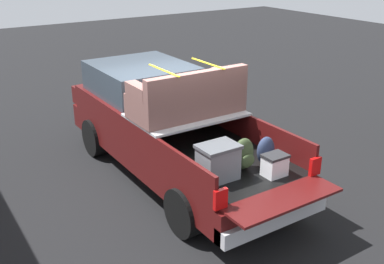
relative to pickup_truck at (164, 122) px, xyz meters
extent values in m
plane|color=black|center=(-0.37, 0.00, -0.97)|extent=(40.00, 40.00, 0.00)
cube|color=#470F0F|center=(-0.37, 0.00, -0.36)|extent=(5.50, 1.92, 0.48)
cube|color=black|center=(-1.57, 0.00, -0.10)|extent=(2.80, 1.80, 0.04)
cube|color=#470F0F|center=(-1.57, 0.93, 0.13)|extent=(2.80, 0.06, 0.50)
cube|color=#470F0F|center=(-1.57, -0.93, 0.13)|extent=(2.80, 0.06, 0.50)
cube|color=#470F0F|center=(-0.20, 0.00, 0.13)|extent=(0.06, 1.80, 0.50)
cube|color=#470F0F|center=(-3.24, 0.00, -0.10)|extent=(0.55, 1.80, 0.04)
cube|color=#B2B2B7|center=(-0.79, 0.00, 0.40)|extent=(1.25, 1.92, 0.04)
cube|color=#470F0F|center=(0.98, 0.00, 0.13)|extent=(2.30, 1.92, 0.50)
cube|color=#2D3842|center=(0.88, 0.00, 0.67)|extent=(1.94, 1.76, 0.58)
cube|color=#470F0F|center=(2.33, 0.00, 0.07)|extent=(0.40, 1.82, 0.38)
cube|color=#B2B2B7|center=(-3.09, 0.00, -0.48)|extent=(0.24, 1.92, 0.24)
cube|color=red|center=(-2.99, 0.88, 0.06)|extent=(0.06, 0.20, 0.28)
cube|color=red|center=(-2.99, -0.88, 0.06)|extent=(0.06, 0.20, 0.28)
cylinder|color=black|center=(1.38, 0.88, -0.58)|extent=(0.78, 0.30, 0.78)
cylinder|color=black|center=(1.38, -0.88, -0.58)|extent=(0.78, 0.30, 0.78)
cylinder|color=black|center=(-2.12, 0.88, -0.58)|extent=(0.78, 0.30, 0.78)
cylinder|color=black|center=(-2.12, -0.88, -0.58)|extent=(0.78, 0.30, 0.78)
cube|color=slate|center=(-2.29, 0.41, 0.16)|extent=(0.40, 0.55, 0.49)
cube|color=#505359|center=(-2.29, 0.41, 0.43)|extent=(0.44, 0.59, 0.05)
ellipsoid|color=#384728|center=(-2.24, -0.10, 0.17)|extent=(0.20, 0.37, 0.51)
ellipsoid|color=#384728|center=(-2.35, -0.10, 0.09)|extent=(0.09, 0.26, 0.22)
ellipsoid|color=#283351|center=(-2.28, -0.52, 0.14)|extent=(0.20, 0.32, 0.45)
ellipsoid|color=#283351|center=(-2.39, -0.52, 0.08)|extent=(0.09, 0.23, 0.20)
cube|color=white|center=(-2.67, -0.36, 0.07)|extent=(0.26, 0.34, 0.30)
cube|color=#262628|center=(-2.67, -0.36, 0.24)|extent=(0.28, 0.36, 0.04)
cube|color=brown|center=(-0.79, 0.00, 0.63)|extent=(0.88, 1.95, 0.42)
cube|color=brown|center=(-1.15, 0.00, 1.04)|extent=(0.16, 1.95, 0.40)
cube|color=brown|center=(-0.74, 0.87, 0.95)|extent=(0.64, 0.20, 0.22)
cube|color=brown|center=(-0.74, -0.88, 0.95)|extent=(0.64, 0.20, 0.22)
cube|color=yellow|center=(-0.79, 0.44, 1.25)|extent=(0.98, 0.03, 0.02)
cube|color=yellow|center=(-0.79, -0.44, 1.25)|extent=(0.98, 0.03, 0.02)
camera|label=1|loc=(-7.14, 4.05, 3.09)|focal=42.97mm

